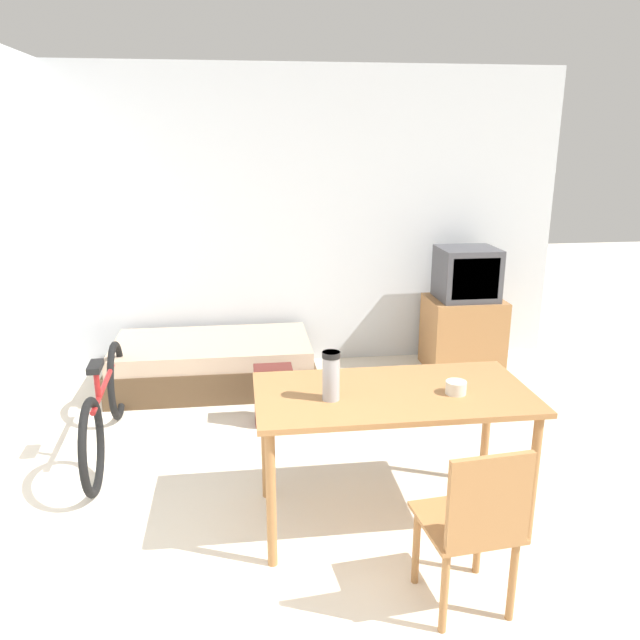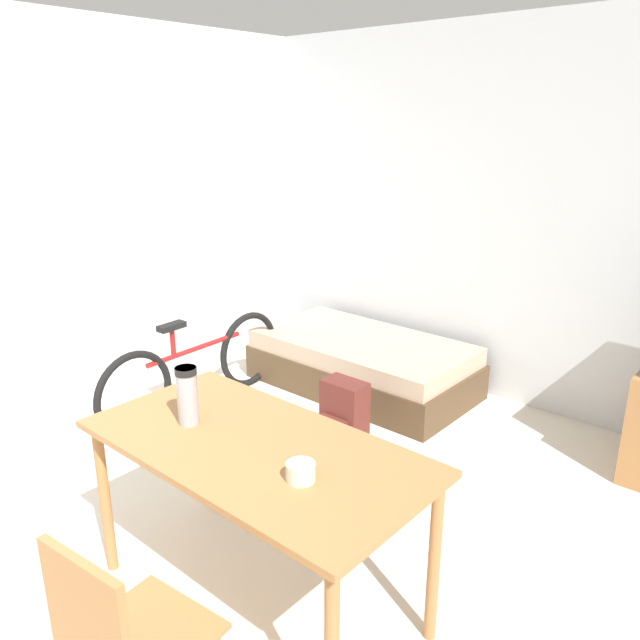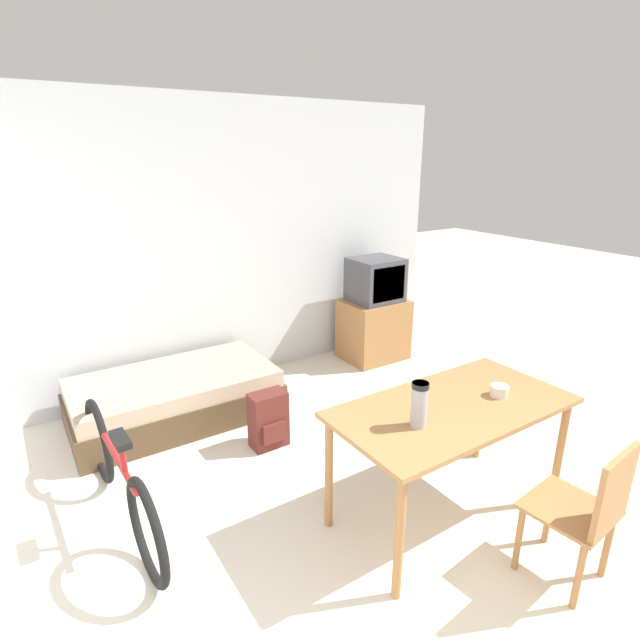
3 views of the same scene
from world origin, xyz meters
The scene contains 9 objects.
wall_back centered at (0.00, 3.94, 1.35)m, with size 5.06×0.06×2.70m.
wall_left centered at (-2.06, 1.95, 1.35)m, with size 0.06×4.91×2.70m.
daybed centered at (-0.72, 3.37, 0.20)m, with size 1.71×0.91×0.41m.
dining_table centered at (0.34, 1.24, 0.69)m, with size 1.48×0.75×0.78m.
wooden_chair centered at (0.53, 0.48, 0.48)m, with size 0.44×0.44×0.85m.
bicycle centered at (-1.40, 2.28, 0.31)m, with size 0.12×1.68×0.71m.
thermos_flask centered at (-0.01, 1.18, 0.92)m, with size 0.09×0.09×0.26m.
mate_bowl centered at (0.66, 1.17, 0.81)m, with size 0.11×0.11×0.07m.
backpack centered at (-0.24, 2.55, 0.22)m, with size 0.28×0.20×0.45m.
Camera 2 is at (2.02, -0.28, 2.05)m, focal length 35.00 mm.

